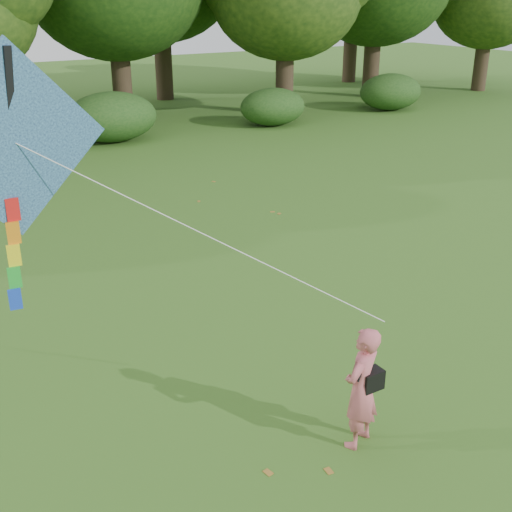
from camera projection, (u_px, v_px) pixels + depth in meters
ground at (343, 393)px, 9.28m from camera, size 100.00×100.00×0.00m
man_kite_flyer at (361, 388)px, 7.96m from camera, size 0.71×0.60×1.66m
crossbody_bag at (371, 379)px, 7.95m from camera, size 0.43×0.20×0.68m
flying_kite at (14, 148)px, 6.65m from camera, size 4.64×2.15×3.30m
shrub_band at (13, 131)px, 22.48m from camera, size 39.15×3.22×1.88m
fallen_leaves at (219, 297)px, 12.17m from camera, size 8.37×14.23×0.01m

